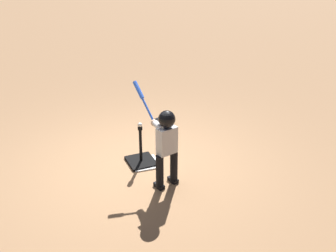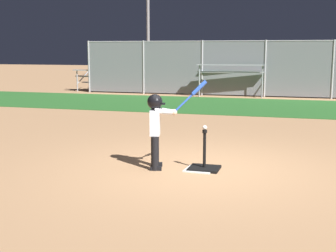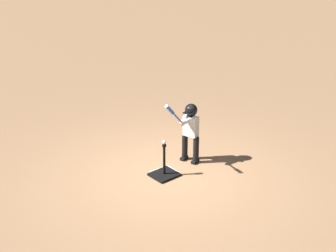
{
  "view_description": "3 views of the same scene",
  "coord_description": "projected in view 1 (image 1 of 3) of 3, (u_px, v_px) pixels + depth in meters",
  "views": [
    {
      "loc": [
        -5.35,
        1.77,
        3.31
      ],
      "look_at": [
        -0.43,
        -0.33,
        0.81
      ],
      "focal_mm": 42.0,
      "sensor_mm": 36.0,
      "label": 1
    },
    {
      "loc": [
        1.5,
        -7.23,
        1.92
      ],
      "look_at": [
        -0.57,
        -0.07,
        0.69
      ],
      "focal_mm": 50.0,
      "sensor_mm": 36.0,
      "label": 2
    },
    {
      "loc": [
        5.02,
        5.9,
        4.26
      ],
      "look_at": [
        -0.36,
        -0.39,
        0.79
      ],
      "focal_mm": 50.0,
      "sensor_mm": 36.0,
      "label": 3
    }
  ],
  "objects": [
    {
      "name": "batter_child",
      "position": [
        165.0,
        138.0,
        5.62
      ],
      "size": [
        0.94,
        0.43,
        1.44
      ],
      "color": "black",
      "rests_on": "ground_plane"
    },
    {
      "name": "batting_tee",
      "position": [
        141.0,
        158.0,
        6.5
      ],
      "size": [
        0.48,
        0.44,
        0.65
      ],
      "color": "black",
      "rests_on": "ground_plane"
    },
    {
      "name": "ground_plane",
      "position": [
        140.0,
        164.0,
        6.49
      ],
      "size": [
        90.0,
        90.0,
        0.0
      ],
      "primitive_type": "plane",
      "color": "#AD7F56"
    },
    {
      "name": "baseball",
      "position": [
        140.0,
        125.0,
        6.24
      ],
      "size": [
        0.07,
        0.07,
        0.07
      ],
      "primitive_type": "sphere",
      "color": "white",
      "rests_on": "batting_tee"
    },
    {
      "name": "home_plate",
      "position": [
        145.0,
        163.0,
        6.48
      ],
      "size": [
        0.47,
        0.47,
        0.02
      ],
      "primitive_type": "cube",
      "rotation": [
        0.0,
        0.0,
        -0.06
      ],
      "color": "white",
      "rests_on": "ground_plane"
    }
  ]
}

